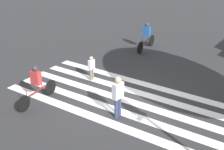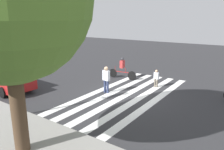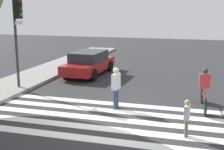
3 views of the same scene
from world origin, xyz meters
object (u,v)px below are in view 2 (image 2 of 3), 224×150
Objects in this scene: pedestrian_adult_blue_shirt at (106,78)px; car_parked_silver_sedan at (4,79)px; traffic_light at (7,50)px; cyclist_far_lane at (122,67)px; pedestrian_adult_yellow_jacket at (156,77)px.

car_parked_silver_sedan is (5.62, 3.18, -0.21)m from pedestrian_adult_blue_shirt.
traffic_light is 5.73m from pedestrian_adult_blue_shirt.
cyclist_far_lane reaches higher than car_parked_silver_sedan.
pedestrian_adult_yellow_jacket is at bearing -114.09° from traffic_light.
cyclist_far_lane is 7.97m from car_parked_silver_sedan.
pedestrian_adult_yellow_jacket is 9.68m from car_parked_silver_sedan.
pedestrian_adult_yellow_jacket is at bearing -118.34° from pedestrian_adult_blue_shirt.
traffic_light is 3.75× the size of pedestrian_adult_yellow_jacket.
cyclist_far_lane is (0.91, -3.25, -0.05)m from pedestrian_adult_blue_shirt.
pedestrian_adult_yellow_jacket is (-2.02, -2.76, -0.26)m from pedestrian_adult_blue_shirt.
traffic_light is 5.13m from car_parked_silver_sedan.
traffic_light is at bearing 81.13° from cyclist_far_lane.
pedestrian_adult_blue_shirt is at bearing -148.36° from car_parked_silver_sedan.
pedestrian_adult_blue_shirt is 0.72× the size of cyclist_far_lane.
traffic_light is 8.94m from pedestrian_adult_yellow_jacket.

